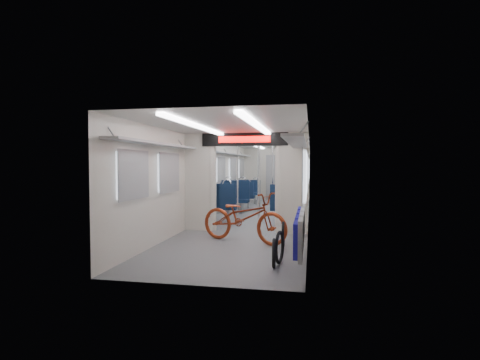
{
  "coord_description": "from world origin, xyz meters",
  "views": [
    {
      "loc": [
        1.51,
        -10.6,
        1.57
      ],
      "look_at": [
        -0.13,
        -1.96,
        1.21
      ],
      "focal_mm": 28.0,
      "sensor_mm": 36.0,
      "label": 1
    }
  ],
  "objects": [
    {
      "name": "bike_hoop_a",
      "position": [
        0.97,
        -4.98,
        0.2
      ],
      "size": [
        0.08,
        0.46,
        0.45
      ],
      "primitive_type": "torus",
      "rotation": [
        1.57,
        0.0,
        1.64
      ],
      "color": "black",
      "rests_on": "ground"
    },
    {
      "name": "stanchion_far_left",
      "position": [
        -0.23,
        1.76,
        1.15
      ],
      "size": [
        0.05,
        0.05,
        2.3
      ],
      "primitive_type": "cylinder",
      "color": "silver",
      "rests_on": "ground"
    },
    {
      "name": "flip_bench",
      "position": [
        1.35,
        -4.8,
        0.58
      ],
      "size": [
        0.12,
        2.13,
        0.55
      ],
      "color": "gray",
      "rests_on": "carriage"
    },
    {
      "name": "seat_bay_far_right",
      "position": [
        0.94,
        3.22,
        0.56
      ],
      "size": [
        0.94,
        2.23,
        1.15
      ],
      "color": "#0B1931",
      "rests_on": "ground"
    },
    {
      "name": "stanchion_far_right",
      "position": [
        0.27,
        1.7,
        1.15
      ],
      "size": [
        0.04,
        0.04,
        2.3
      ],
      "primitive_type": "cylinder",
      "color": "silver",
      "rests_on": "ground"
    },
    {
      "name": "carriage",
      "position": [
        0.0,
        -0.27,
        1.5
      ],
      "size": [
        12.0,
        12.02,
        2.31
      ],
      "color": "#515456",
      "rests_on": "ground"
    },
    {
      "name": "seat_bay_near_right",
      "position": [
        0.93,
        0.33,
        0.57
      ],
      "size": [
        0.96,
        2.31,
        1.17
      ],
      "color": "#0B1931",
      "rests_on": "ground"
    },
    {
      "name": "bike_hoop_c",
      "position": [
        1.0,
        -3.55,
        0.23
      ],
      "size": [
        0.06,
        0.51,
        0.5
      ],
      "primitive_type": "torus",
      "rotation": [
        1.57,
        0.0,
        1.6
      ],
      "color": "black",
      "rests_on": "ground"
    },
    {
      "name": "seat_bay_near_left",
      "position": [
        -0.93,
        0.27,
        0.58
      ],
      "size": [
        0.96,
        2.33,
        1.18
      ],
      "color": "#0B1931",
      "rests_on": "ground"
    },
    {
      "name": "stanchion_near_left",
      "position": [
        -0.31,
        -1.36,
        1.15
      ],
      "size": [
        0.04,
        0.04,
        2.3
      ],
      "primitive_type": "cylinder",
      "color": "silver",
      "rests_on": "ground"
    },
    {
      "name": "bike_hoop_b",
      "position": [
        1.03,
        -4.73,
        0.24
      ],
      "size": [
        0.12,
        0.53,
        0.53
      ],
      "primitive_type": "torus",
      "rotation": [
        1.57,
        0.0,
        1.43
      ],
      "color": "black",
      "rests_on": "ground"
    },
    {
      "name": "seat_bay_far_left",
      "position": [
        -0.93,
        3.45,
        0.52
      ],
      "size": [
        0.88,
        1.92,
        1.05
      ],
      "color": "#0B1931",
      "rests_on": "ground"
    },
    {
      "name": "bicycle",
      "position": [
        0.18,
        -3.21,
        0.51
      ],
      "size": [
        2.06,
        1.33,
        1.02
      ],
      "primitive_type": "imported",
      "rotation": [
        0.0,
        0.0,
        1.2
      ],
      "color": "maroon",
      "rests_on": "ground"
    },
    {
      "name": "stanchion_near_right",
      "position": [
        0.23,
        -1.28,
        1.15
      ],
      "size": [
        0.05,
        0.05,
        2.3
      ],
      "primitive_type": "cylinder",
      "color": "silver",
      "rests_on": "ground"
    }
  ]
}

